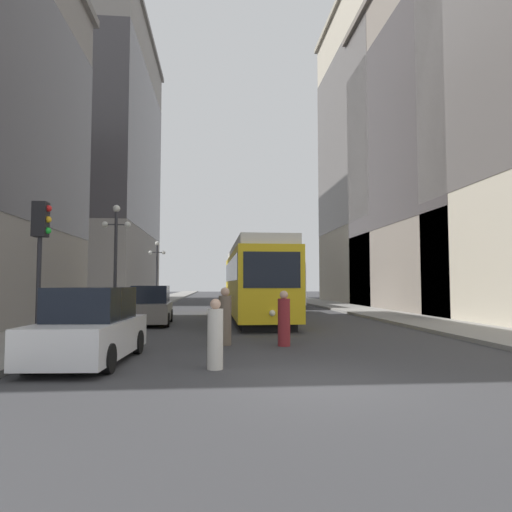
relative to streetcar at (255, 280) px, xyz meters
name	(u,v)px	position (x,y,z in m)	size (l,w,h in m)	color
ground_plane	(318,383)	(-0.10, -15.17, -2.10)	(200.00, 200.00, 0.00)	#38383A
sidewalk_left	(159,301)	(-8.14, 24.83, -2.03)	(3.47, 120.00, 0.15)	gray
sidewalk_right	(307,300)	(7.95, 24.83, -2.03)	(3.47, 120.00, 0.15)	gray
streetcar	(255,280)	(0.00, 0.00, 0.00)	(2.76, 13.94, 3.89)	black
transit_bus	(276,283)	(3.03, 13.81, -0.15)	(2.87, 11.69, 3.45)	black
parked_car_left_near	(151,307)	(-5.11, -2.48, -1.26)	(2.03, 4.31, 1.82)	black
parked_car_left_mid	(91,328)	(-5.10, -12.50, -1.26)	(2.08, 4.41, 1.82)	black
pedestrian_crossing_near	(284,320)	(0.03, -10.09, -1.31)	(0.38, 0.38, 1.70)	maroon
pedestrian_crossing_far	(225,318)	(-1.78, -9.73, -1.26)	(0.40, 0.40, 1.79)	#6B5B4C
pedestrian_on_sidewalk	(215,336)	(-2.07, -13.62, -1.37)	(0.35, 0.35, 1.57)	beige
traffic_light_near_left	(41,235)	(-6.79, -11.33, 1.11)	(0.47, 0.36, 3.97)	#232328
lamp_post_left_near	(116,244)	(-7.01, -1.39, 1.76)	(1.41, 0.36, 5.66)	#333338
lamp_post_left_far	(157,263)	(-7.01, 13.93, 1.55)	(1.41, 0.36, 5.31)	#333338
building_left_midblock	(80,159)	(-17.37, 26.76, 13.82)	(15.60, 23.23, 30.88)	gray
building_right_corner	(488,138)	(17.48, 6.14, 10.35)	(16.19, 17.50, 24.18)	slate
building_right_far	(402,148)	(16.08, 17.65, 13.17)	(13.40, 17.35, 29.61)	#B2A893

